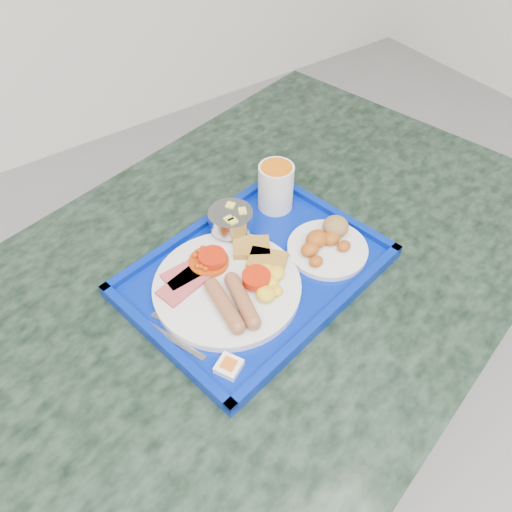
{
  "coord_description": "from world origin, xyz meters",
  "views": [
    {
      "loc": [
        0.17,
        0.62,
        1.56
      ],
      "look_at": [
        0.53,
        1.13,
        0.88
      ],
      "focal_mm": 35.0,
      "sensor_mm": 36.0,
      "label": 1
    }
  ],
  "objects_px": {
    "table": "(263,320)",
    "tray": "(256,272)",
    "bread_plate": "(327,243)",
    "juice_cup": "(276,186)",
    "fruit_bowl": "(231,220)",
    "main_plate": "(231,283)"
  },
  "relations": [
    {
      "from": "bread_plate",
      "to": "juice_cup",
      "type": "xyz_separation_m",
      "value": [
        -0.01,
        0.16,
        0.04
      ]
    },
    {
      "from": "table",
      "to": "tray",
      "type": "xyz_separation_m",
      "value": [
        -0.04,
        -0.03,
        0.22
      ]
    },
    {
      "from": "main_plate",
      "to": "fruit_bowl",
      "type": "bearing_deg",
      "value": 56.77
    },
    {
      "from": "table",
      "to": "bread_plate",
      "type": "height_order",
      "value": "bread_plate"
    },
    {
      "from": "fruit_bowl",
      "to": "juice_cup",
      "type": "xyz_separation_m",
      "value": [
        0.13,
        0.02,
        0.02
      ]
    },
    {
      "from": "juice_cup",
      "to": "table",
      "type": "bearing_deg",
      "value": -135.25
    },
    {
      "from": "tray",
      "to": "bread_plate",
      "type": "height_order",
      "value": "bread_plate"
    },
    {
      "from": "table",
      "to": "juice_cup",
      "type": "height_order",
      "value": "juice_cup"
    },
    {
      "from": "bread_plate",
      "to": "fruit_bowl",
      "type": "distance_m",
      "value": 0.2
    },
    {
      "from": "main_plate",
      "to": "bread_plate",
      "type": "height_order",
      "value": "bread_plate"
    },
    {
      "from": "tray",
      "to": "main_plate",
      "type": "xyz_separation_m",
      "value": [
        -0.06,
        -0.01,
        0.02
      ]
    },
    {
      "from": "bread_plate",
      "to": "fruit_bowl",
      "type": "xyz_separation_m",
      "value": [
        -0.13,
        0.14,
        0.02
      ]
    },
    {
      "from": "tray",
      "to": "juice_cup",
      "type": "xyz_separation_m",
      "value": [
        0.14,
        0.13,
        0.06
      ]
    },
    {
      "from": "tray",
      "to": "juice_cup",
      "type": "bearing_deg",
      "value": 42.45
    },
    {
      "from": "table",
      "to": "tray",
      "type": "relative_size",
      "value": 2.79
    },
    {
      "from": "fruit_bowl",
      "to": "juice_cup",
      "type": "bearing_deg",
      "value": 8.69
    },
    {
      "from": "table",
      "to": "main_plate",
      "type": "distance_m",
      "value": 0.26
    },
    {
      "from": "bread_plate",
      "to": "fruit_bowl",
      "type": "height_order",
      "value": "fruit_bowl"
    },
    {
      "from": "fruit_bowl",
      "to": "tray",
      "type": "bearing_deg",
      "value": -97.96
    },
    {
      "from": "table",
      "to": "tray",
      "type": "distance_m",
      "value": 0.23
    },
    {
      "from": "tray",
      "to": "fruit_bowl",
      "type": "relative_size",
      "value": 5.94
    },
    {
      "from": "tray",
      "to": "bread_plate",
      "type": "bearing_deg",
      "value": -12.87
    }
  ]
}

